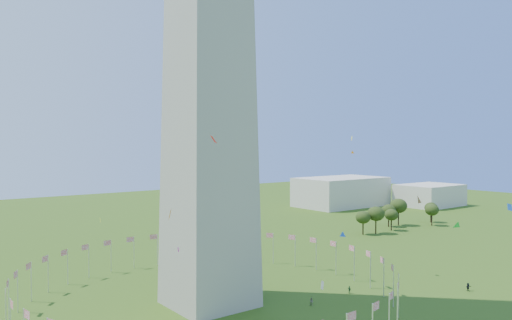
% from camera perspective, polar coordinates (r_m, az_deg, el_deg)
% --- Properties ---
extents(flag_ring, '(80.24, 80.24, 9.00)m').
position_cam_1_polar(flag_ring, '(113.23, -5.34, -13.94)').
color(flag_ring, silver).
rests_on(flag_ring, ground).
extents(gov_building_east_a, '(50.00, 30.00, 16.00)m').
position_cam_1_polar(gov_building_east_a, '(284.47, 9.70, -3.59)').
color(gov_building_east_a, beige).
rests_on(gov_building_east_a, ground).
extents(gov_building_east_b, '(35.00, 25.00, 12.00)m').
position_cam_1_polar(gov_building_east_b, '(297.72, 19.23, -3.81)').
color(gov_building_east_b, beige).
rests_on(gov_building_east_b, ground).
extents(kites_aloft, '(106.34, 67.92, 33.53)m').
position_cam_1_polar(kites_aloft, '(98.19, 7.83, -7.23)').
color(kites_aloft, green).
rests_on(kites_aloft, ground).
extents(tree_line_east, '(52.82, 15.57, 11.32)m').
position_cam_1_polar(tree_line_east, '(216.26, 15.77, -6.23)').
color(tree_line_east, '#344A18').
rests_on(tree_line_east, ground).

